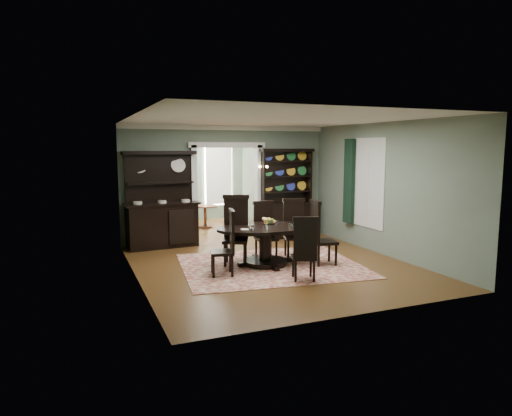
{
  "coord_description": "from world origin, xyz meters",
  "views": [
    {
      "loc": [
        -3.81,
        -8.38,
        2.44
      ],
      "look_at": [
        -0.15,
        0.6,
        1.15
      ],
      "focal_mm": 32.0,
      "sensor_mm": 36.0,
      "label": 1
    }
  ],
  "objects_px": {
    "sideboard": "(162,214)",
    "dining_table": "(265,238)",
    "welsh_dresser": "(287,205)",
    "parlor_table": "(205,213)"
  },
  "relations": [
    {
      "from": "sideboard",
      "to": "dining_table",
      "type": "bearing_deg",
      "value": -61.54
    },
    {
      "from": "sideboard",
      "to": "welsh_dresser",
      "type": "height_order",
      "value": "welsh_dresser"
    },
    {
      "from": "dining_table",
      "to": "parlor_table",
      "type": "height_order",
      "value": "dining_table"
    },
    {
      "from": "welsh_dresser",
      "to": "parlor_table",
      "type": "xyz_separation_m",
      "value": [
        -1.7,
        2.19,
        -0.43
      ]
    },
    {
      "from": "dining_table",
      "to": "sideboard",
      "type": "height_order",
      "value": "sideboard"
    },
    {
      "from": "dining_table",
      "to": "parlor_table",
      "type": "xyz_separation_m",
      "value": [
        0.07,
        4.78,
        -0.12
      ]
    },
    {
      "from": "parlor_table",
      "to": "dining_table",
      "type": "bearing_deg",
      "value": -90.8
    },
    {
      "from": "sideboard",
      "to": "parlor_table",
      "type": "relative_size",
      "value": 3.19
    },
    {
      "from": "dining_table",
      "to": "sideboard",
      "type": "distance_m",
      "value": 3.07
    },
    {
      "from": "dining_table",
      "to": "parlor_table",
      "type": "distance_m",
      "value": 4.78
    }
  ]
}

